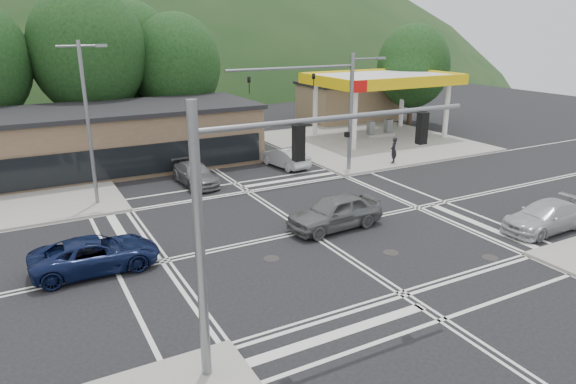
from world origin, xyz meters
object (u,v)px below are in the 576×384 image
car_blue_west (96,254)px  car_queue_a (284,157)px  car_northbound (195,174)px  pedestrian (394,150)px  car_queue_b (210,138)px  car_silver_east (545,216)px  car_grey_center (335,212)px

car_blue_west → car_queue_a: (14.57, 10.75, -0.00)m
car_northbound → pedestrian: size_ratio=2.47×
car_queue_a → car_queue_b: size_ratio=0.86×
car_blue_west → car_queue_a: size_ratio=1.19×
car_silver_east → car_northbound: 20.22m
car_grey_center → pedestrian: (10.58, 8.30, 0.24)m
car_silver_east → car_queue_a: 17.70m
car_grey_center → car_northbound: car_grey_center is taller
car_grey_center → car_queue_b: bearing=174.4°
car_blue_west → car_grey_center: car_grey_center is taller
pedestrian → car_queue_a: bearing=-67.1°
car_queue_a → pedestrian: 7.97m
car_blue_west → car_grey_center: (11.27, -0.80, 0.14)m
pedestrian → car_grey_center: bearing=-4.9°
car_blue_west → car_grey_center: bearing=-93.7°
car_grey_center → pedestrian: bearing=124.6°
car_grey_center → car_northbound: size_ratio=1.08×
car_silver_east → pedestrian: bearing=172.3°
car_silver_east → car_queue_b: bearing=-162.8°
car_queue_b → pedestrian: 15.21m
car_queue_a → car_queue_b: bearing=-82.5°
car_northbound → car_blue_west: bearing=-129.5°
car_blue_west → car_silver_east: 21.16m
car_northbound → pedestrian: 14.47m
car_grey_center → car_silver_east: car_grey_center is taller
car_blue_west → pedestrian: bearing=-70.7°
car_grey_center → car_queue_a: 12.01m
car_blue_west → car_queue_b: car_queue_b is taller
car_queue_b → car_northbound: 10.37m
car_blue_west → pedestrian: pedestrian is taller
car_northbound → car_queue_a: bearing=6.8°
car_grey_center → car_queue_a: bearing=160.5°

